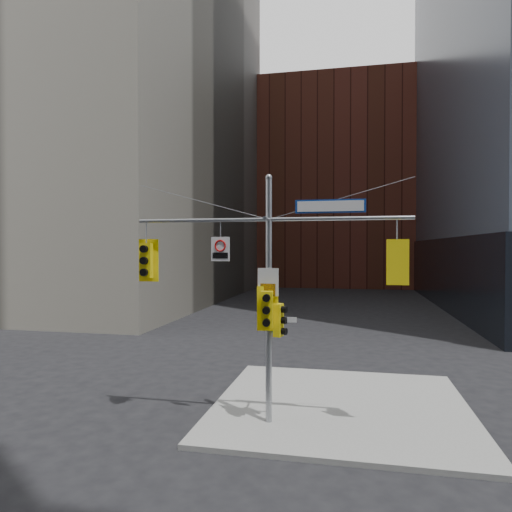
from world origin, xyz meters
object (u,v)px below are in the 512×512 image
at_px(traffic_light_west_arm, 146,260).
at_px(street_sign_blade, 330,206).
at_px(traffic_light_east_arm, 397,262).
at_px(traffic_light_pole_front, 267,309).
at_px(regulatory_sign_arm, 220,248).
at_px(signal_assembly, 269,274).
at_px(traffic_light_pole_side, 280,320).

distance_m(traffic_light_west_arm, street_sign_blade, 5.75).
bearing_deg(traffic_light_east_arm, street_sign_blade, -3.28).
relative_size(traffic_light_pole_front, regulatory_sign_arm, 1.79).
distance_m(signal_assembly, traffic_light_west_arm, 3.82).
relative_size(street_sign_blade, regulatory_sign_arm, 2.74).
distance_m(signal_assembly, traffic_light_pole_front, 1.01).
bearing_deg(traffic_light_west_arm, signal_assembly, -3.79).
xyz_separation_m(traffic_light_west_arm, traffic_light_pole_front, (3.80, -0.28, -1.35)).
height_order(traffic_light_west_arm, street_sign_blade, street_sign_blade).
bearing_deg(traffic_light_west_arm, street_sign_blade, -3.69).
relative_size(traffic_light_pole_front, street_sign_blade, 0.65).
xyz_separation_m(signal_assembly, traffic_light_pole_front, (-0.00, -0.27, -0.97)).
bearing_deg(signal_assembly, traffic_light_west_arm, 179.80).
distance_m(traffic_light_east_arm, traffic_light_pole_side, 3.63).
distance_m(traffic_light_pole_side, regulatory_sign_arm, 2.71).
xyz_separation_m(signal_assembly, traffic_light_pole_side, (0.32, -0.00, -1.31)).
bearing_deg(traffic_light_west_arm, regulatory_sign_arm, -4.40).
height_order(traffic_light_pole_front, street_sign_blade, street_sign_blade).
bearing_deg(street_sign_blade, regulatory_sign_arm, -179.56).
height_order(traffic_light_west_arm, traffic_light_east_arm, traffic_light_west_arm).
height_order(signal_assembly, traffic_light_east_arm, signal_assembly).
bearing_deg(regulatory_sign_arm, traffic_light_pole_front, -5.69).
bearing_deg(signal_assembly, traffic_light_east_arm, 0.02).
bearing_deg(regulatory_sign_arm, signal_assembly, 4.81).
distance_m(traffic_light_east_arm, street_sign_blade, 2.37).
xyz_separation_m(traffic_light_west_arm, regulatory_sign_arm, (2.35, -0.03, 0.37)).
height_order(traffic_light_east_arm, traffic_light_pole_front, traffic_light_east_arm).
relative_size(traffic_light_pole_side, regulatory_sign_arm, 1.32).
height_order(signal_assembly, street_sign_blade, signal_assembly).
bearing_deg(street_sign_blade, traffic_light_pole_side, -179.75).
xyz_separation_m(traffic_light_west_arm, street_sign_blade, (5.54, -0.01, 1.55)).
distance_m(traffic_light_pole_front, street_sign_blade, 3.40).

